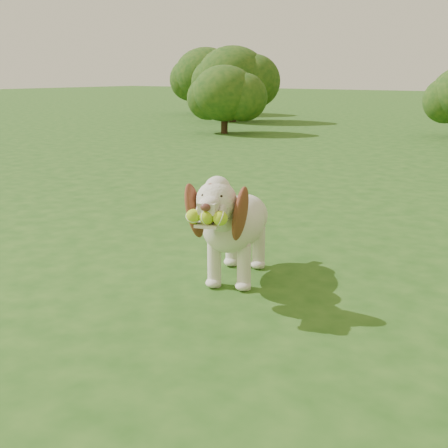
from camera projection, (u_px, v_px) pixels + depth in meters
The scene contains 5 objects.
ground at pixel (212, 270), 3.74m from camera, with size 80.00×80.00×0.00m, color #214D16.
dog at pixel (234, 221), 3.45m from camera, with size 0.63×1.10×0.73m.
shrub_a at pixel (224, 93), 12.00m from camera, with size 1.39×1.39×1.44m.
shrub_e at pixel (233, 77), 14.89m from camera, with size 1.91×1.91×1.98m.
shrub_g at pixel (206, 75), 17.66m from camera, with size 1.99×1.99×2.06m.
Camera 1 is at (2.12, -2.83, 1.27)m, focal length 45.00 mm.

